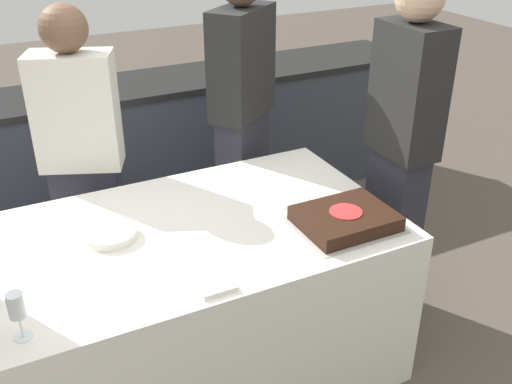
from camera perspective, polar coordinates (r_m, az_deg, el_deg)
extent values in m
plane|color=brown|center=(2.99, -5.04, -16.22)|extent=(14.00, 14.00, 0.00)
cube|color=#333842|center=(4.03, -13.81, 3.07)|extent=(4.40, 0.55, 0.88)
cube|color=black|center=(3.87, -14.59, 9.26)|extent=(4.40, 0.58, 0.04)
cube|color=white|center=(2.74, -5.38, -10.35)|extent=(1.67, 1.02, 0.78)
cube|color=#B7B2AD|center=(2.54, 8.45, -3.16)|extent=(0.42, 0.35, 0.00)
cube|color=black|center=(2.52, 8.50, -2.51)|extent=(0.38, 0.31, 0.06)
cylinder|color=red|center=(2.51, 8.55, -1.85)|extent=(0.14, 0.14, 0.00)
cylinder|color=white|center=(2.49, -13.68, -3.94)|extent=(0.21, 0.21, 0.04)
cylinder|color=white|center=(2.09, -21.28, -12.73)|extent=(0.06, 0.06, 0.00)
cylinder|color=white|center=(2.07, -21.48, -11.83)|extent=(0.01, 0.01, 0.08)
cylinder|color=white|center=(2.02, -21.89, -10.00)|extent=(0.05, 0.05, 0.09)
cylinder|color=white|center=(2.74, 2.85, -0.45)|extent=(0.21, 0.21, 0.00)
cube|color=white|center=(2.15, -3.76, -9.08)|extent=(0.13, 0.08, 0.02)
cube|color=#282833|center=(3.44, -1.23, 0.04)|extent=(0.37, 0.34, 0.94)
cube|color=black|center=(3.16, -1.37, 12.19)|extent=(0.45, 0.41, 0.57)
cube|color=#282833|center=(3.15, 12.71, -3.88)|extent=(0.16, 0.29, 0.91)
cube|color=black|center=(2.84, 14.31, 9.30)|extent=(0.20, 0.34, 0.61)
cube|color=#282833|center=(3.25, -15.15, -4.07)|extent=(0.36, 0.27, 0.82)
cube|color=silver|center=(2.96, -16.79, 7.35)|extent=(0.43, 0.33, 0.56)
sphere|color=brown|center=(2.85, -17.88, 14.62)|extent=(0.22, 0.22, 0.22)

